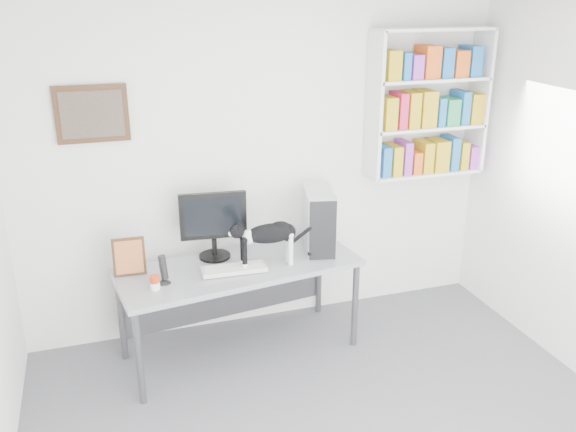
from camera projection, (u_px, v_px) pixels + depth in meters
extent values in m
cube|color=white|center=(381.00, 2.00, 2.76)|extent=(4.00, 4.00, 0.01)
cube|color=silver|center=(264.00, 170.00, 5.02)|extent=(4.00, 0.01, 2.70)
cube|color=silver|center=(428.00, 103.00, 5.11)|extent=(1.03, 0.28, 1.24)
cube|color=#432515|center=(92.00, 114.00, 4.42)|extent=(0.52, 0.04, 0.42)
cube|color=gray|center=(240.00, 309.00, 4.80)|extent=(1.92, 0.95, 0.77)
cube|color=black|center=(213.00, 225.00, 4.70)|extent=(0.54, 0.30, 0.55)
cube|color=beige|center=(234.00, 269.00, 4.56)|extent=(0.49, 0.21, 0.04)
cube|color=#B1B1B6|center=(318.00, 219.00, 4.89)|extent=(0.33, 0.53, 0.49)
cylinder|color=black|center=(163.00, 269.00, 4.34)|extent=(0.13, 0.13, 0.22)
cube|color=#432515|center=(129.00, 256.00, 4.47)|extent=(0.24, 0.11, 0.29)
cylinder|color=red|center=(155.00, 282.00, 4.27)|extent=(0.08, 0.08, 0.10)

